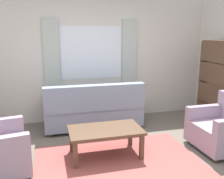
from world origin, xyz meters
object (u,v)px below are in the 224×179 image
Objects in this scene: couch at (93,110)px; armchair_right at (224,128)px; coffee_table at (105,132)px; bookshelf at (218,88)px.

couch reaches higher than armchair_right.
coffee_table is (-1.91, 0.25, 0.03)m from armchair_right.
couch is at bearing 77.96° from bookshelf.
bookshelf is (2.44, -0.52, 0.42)m from couch.
armchair_right is 0.51× the size of bookshelf.
armchair_right is 1.93m from coffee_table.
armchair_right is at bearing -7.39° from coffee_table.
coffee_table is 0.64× the size of bookshelf.
armchair_right is at bearing 149.18° from bookshelf.
armchair_right is at bearing 141.60° from couch.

